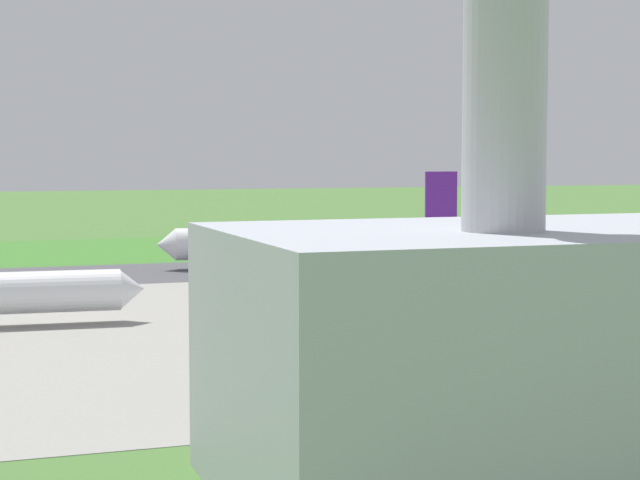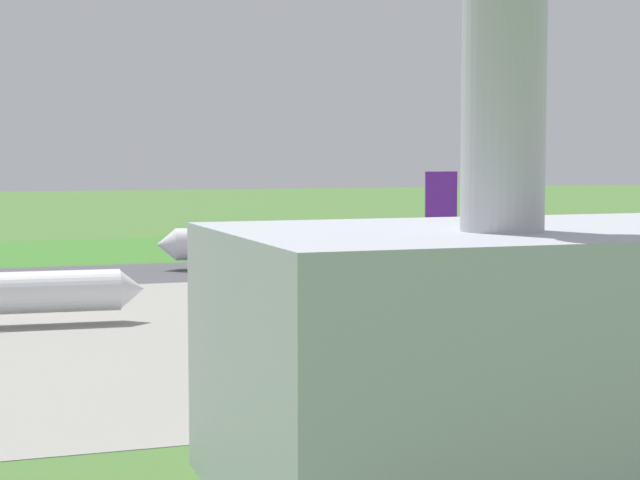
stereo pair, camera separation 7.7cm
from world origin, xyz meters
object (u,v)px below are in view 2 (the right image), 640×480
object	(u,v)px
service_truck_baggage	(598,250)
traffic_cone_orange	(223,251)
airliner_main	(322,241)
service_truck_fuel	(529,249)
airliner_parked_mid	(370,271)
no_stopping_sign	(263,244)

from	to	relation	value
service_truck_baggage	traffic_cone_orange	xyz separation A→B (m)	(62.03, -32.77, -1.13)
airliner_main	traffic_cone_orange	bearing A→B (deg)	-74.73
service_truck_baggage	service_truck_fuel	xyz separation A→B (m)	(10.96, -5.60, 0.00)
airliner_main	service_truck_fuel	world-z (taller)	airliner_main
airliner_main	service_truck_fuel	bearing A→B (deg)	-172.65
airliner_parked_mid	service_truck_baggage	size ratio (longest dim) A/B	8.02
no_stopping_sign	traffic_cone_orange	xyz separation A→B (m)	(7.75, -1.23, -1.22)
airliner_main	service_truck_baggage	bearing A→B (deg)	179.83
airliner_main	traffic_cone_orange	world-z (taller)	airliner_main
service_truck_baggage	traffic_cone_orange	world-z (taller)	service_truck_baggage
no_stopping_sign	traffic_cone_orange	distance (m)	7.94
airliner_main	traffic_cone_orange	distance (m)	34.05
airliner_parked_mid	traffic_cone_orange	size ratio (longest dim) A/B	83.81
service_truck_baggage	no_stopping_sign	world-z (taller)	service_truck_baggage
traffic_cone_orange	airliner_parked_mid	bearing A→B (deg)	91.14
airliner_parked_mid	service_truck_fuel	world-z (taller)	airliner_parked_mid
airliner_parked_mid	no_stopping_sign	world-z (taller)	airliner_parked_mid
no_stopping_sign	service_truck_fuel	bearing A→B (deg)	149.08
airliner_parked_mid	airliner_main	bearing A→B (deg)	-100.46
no_stopping_sign	traffic_cone_orange	bearing A→B (deg)	-9.01
service_truck_fuel	no_stopping_sign	size ratio (longest dim) A/B	2.44
service_truck_baggage	airliner_main	bearing A→B (deg)	-0.17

